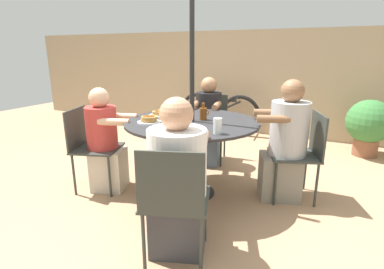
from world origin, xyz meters
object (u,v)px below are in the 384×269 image
Objects in this scene: diner_north at (178,185)px; potted_shrub at (369,124)px; patio_chair_south at (210,123)px; diner_west at (105,144)px; patio_chair_north at (174,198)px; syrup_bottle at (203,113)px; patio_chair_east at (303,150)px; diner_south at (208,125)px; pancake_plate_d at (149,120)px; bicycle at (218,113)px; patio_chair_west at (89,143)px; diner_east at (285,146)px; drinking_glass_a at (218,126)px; pancake_plate_b at (159,114)px; patio_table at (192,131)px; pancake_plate_a at (183,112)px; pancake_plate_c at (175,122)px; coffee_cup at (190,131)px.

potted_shrub is at bearing 45.35° from diner_north.
diner_west reaches higher than patio_chair_south.
syrup_bottle is (-0.27, 1.10, 0.33)m from patio_chair_north.
diner_south is at bearing 46.72° from patio_chair_east.
patio_chair_north is 3.34m from potted_shrub.
patio_chair_east is 1.39m from patio_chair_south.
pancake_plate_d is at bearing 94.41° from patio_chair_east.
patio_chair_south is at bearing 85.42° from pancake_plate_d.
diner_south is 1.48m from bicycle.
bicycle is (0.43, 2.63, -0.14)m from patio_chair_west.
patio_chair_south is at bearing 35.26° from diner_east.
patio_chair_east and patio_chair_south have the same top height.
potted_shrub is (2.25, -0.23, 0.09)m from bicycle.
drinking_glass_a is at bearing -53.76° from syrup_bottle.
diner_south reaches higher than bicycle.
pancake_plate_b is at bearing 63.44° from diner_south.
pancake_plate_a is at bearing 130.63° from patio_table.
pancake_plate_c is at bearing 83.81° from patio_chair_south.
patio_chair_south and patio_chair_west have the same top height.
patio_table is 7.73× the size of syrup_bottle.
patio_chair_north and patio_chair_south have the same top height.
diner_west is at bearing 89.09° from patio_chair_east.
diner_north is 1.40m from patio_chair_east.
patio_chair_north is 3.90× the size of pancake_plate_c.
patio_chair_east is 1.25m from pancake_plate_c.
syrup_bottle reaches higher than pancake_plate_d.
pancake_plate_b is at bearing -125.66° from pancake_plate_a.
patio_chair_north is 0.99m from pancake_plate_c.
patio_chair_south is 0.59× the size of bicycle.
diner_north is 1.26m from pancake_plate_a.
diner_west is at bearing -137.05° from potted_shrub.
patio_chair_west is at bearing -103.97° from bicycle.
patio_chair_west is at bearing -161.61° from patio_table.
coffee_cup is (0.61, -0.55, 0.03)m from pancake_plate_b.
syrup_bottle reaches higher than patio_chair_west.
patio_chair_north is 1.18m from syrup_bottle.
diner_south reaches higher than coffee_cup.
pancake_plate_d reaches higher than pancake_plate_a.
syrup_bottle is (0.47, 0.05, 0.04)m from pancake_plate_b.
diner_north reaches higher than pancake_plate_b.
patio_chair_south is at bearing 136.46° from diner_west.
potted_shrub is (1.77, 2.23, -0.33)m from pancake_plate_c.
pancake_plate_c is 1.69× the size of drinking_glass_a.
patio_chair_west is 0.97m from pancake_plate_c.
diner_south reaches higher than potted_shrub.
diner_south is at bearing 86.59° from diner_north.
patio_chair_north is at bearing -76.08° from syrup_bottle.
pancake_plate_a reaches higher than potted_shrub.
pancake_plate_d is (0.07, -0.29, 0.01)m from pancake_plate_b.
diner_west is (-1.68, -0.59, -0.04)m from diner_east.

